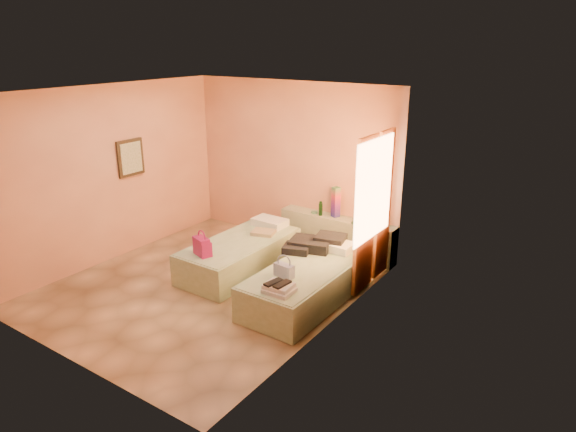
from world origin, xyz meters
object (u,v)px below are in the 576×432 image
(towel_stack, at_px, (279,289))
(blue_handbag, at_px, (284,270))
(green_book, at_px, (357,223))
(water_bottle, at_px, (321,209))
(magenta_handbag, at_px, (202,246))
(flower_vase, at_px, (375,218))
(bed_left, at_px, (240,255))
(bed_right, at_px, (306,285))
(headboard_ledge, at_px, (337,236))

(towel_stack, bearing_deg, blue_handbag, 116.79)
(green_book, height_order, towel_stack, green_book)
(water_bottle, distance_m, magenta_handbag, 2.21)
(magenta_handbag, distance_m, blue_handbag, 1.37)
(magenta_handbag, xyz_separation_m, blue_handbag, (1.37, 0.07, -0.05))
(water_bottle, height_order, flower_vase, flower_vase)
(magenta_handbag, bearing_deg, bed_left, 103.05)
(flower_vase, bearing_deg, bed_right, -98.57)
(headboard_ledge, height_order, towel_stack, headboard_ledge)
(green_book, bearing_deg, magenta_handbag, -132.81)
(bed_left, height_order, flower_vase, flower_vase)
(bed_left, distance_m, magenta_handbag, 0.83)
(headboard_ledge, distance_m, towel_stack, 2.54)
(flower_vase, bearing_deg, blue_handbag, -99.94)
(headboard_ledge, bearing_deg, bed_left, -123.48)
(magenta_handbag, height_order, blue_handbag, magenta_handbag)
(green_book, distance_m, blue_handbag, 2.00)
(bed_left, height_order, towel_stack, towel_stack)
(flower_vase, distance_m, towel_stack, 2.42)
(green_book, distance_m, towel_stack, 2.40)
(water_bottle, xyz_separation_m, blue_handbag, (0.64, -2.01, -0.18))
(magenta_handbag, bearing_deg, headboard_ledge, 83.97)
(bed_left, distance_m, towel_stack, 1.85)
(flower_vase, bearing_deg, magenta_handbag, -129.58)
(bed_left, relative_size, blue_handbag, 7.35)
(water_bottle, bearing_deg, green_book, -0.83)
(water_bottle, relative_size, magenta_handbag, 0.81)
(headboard_ledge, height_order, bed_right, headboard_ledge)
(flower_vase, relative_size, blue_handbag, 1.06)
(bed_right, distance_m, towel_stack, 0.83)
(headboard_ledge, distance_m, blue_handbag, 2.12)
(blue_handbag, bearing_deg, magenta_handbag, -170.72)
(bed_right, xyz_separation_m, green_book, (-0.06, 1.63, 0.41))
(bed_right, distance_m, flower_vase, 1.74)
(water_bottle, relative_size, flower_vase, 0.81)
(flower_vase, xyz_separation_m, blue_handbag, (-0.35, -2.01, -0.21))
(magenta_handbag, bearing_deg, flower_vase, 69.74)
(bed_left, bearing_deg, magenta_handbag, -95.82)
(magenta_handbag, bearing_deg, water_bottle, 89.99)
(flower_vase, bearing_deg, towel_stack, -93.65)
(bed_left, bearing_deg, headboard_ledge, 56.97)
(flower_vase, distance_m, blue_handbag, 2.05)
(water_bottle, bearing_deg, bed_right, -65.52)
(headboard_ledge, xyz_separation_m, water_bottle, (-0.29, -0.06, 0.44))
(bed_right, distance_m, magenta_handbag, 1.59)
(bed_right, height_order, green_book, green_book)
(headboard_ledge, distance_m, bed_left, 1.70)
(green_book, height_order, magenta_handbag, magenta_handbag)
(headboard_ledge, relative_size, blue_handbag, 7.53)
(magenta_handbag, height_order, towel_stack, magenta_handbag)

